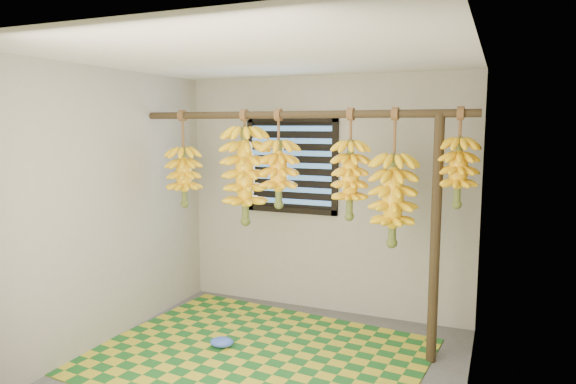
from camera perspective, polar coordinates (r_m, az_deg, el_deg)
The scene contains 16 objects.
floor at distance 4.25m, azimuth -3.04°, elevation -19.37°, with size 3.00×3.00×0.01m, color #4D4D4D.
ceiling at distance 3.82m, azimuth -3.30°, elevation 14.86°, with size 3.00×3.00×0.01m, color silver.
wall_back at distance 5.24m, azimuth 4.05°, elevation -0.38°, with size 3.00×0.01×2.40m, color gray.
wall_left at distance 4.71m, azimuth -19.89°, elevation -1.69°, with size 0.01×3.00×2.40m, color gray.
wall_right at distance 3.49m, azimuth 19.77°, elevation -4.77°, with size 0.01×3.00×2.40m, color gray.
window at distance 5.30m, azimuth 0.39°, elevation 3.00°, with size 1.00×0.04×1.00m.
hanging_pole at distance 4.43m, azimuth 0.76°, elevation 8.60°, with size 0.06×0.06×3.00m, color #3A2D1B.
support_post at distance 4.23m, azimuth 16.04°, elevation -5.28°, with size 0.08×0.08×2.00m, color #3A2D1B.
woven_mat at distance 4.50m, azimuth -3.60°, elevation -17.66°, with size 2.64×2.11×0.01m, color #1A591E.
plastic_bag at distance 4.64m, azimuth -7.36°, elevation -16.22°, with size 0.21×0.15×0.09m, color blue.
banana_bunch_a at distance 5.00m, azimuth -11.47°, elevation 1.71°, with size 0.31×0.31×0.91m.
banana_bunch_b at distance 4.66m, azimuth -4.79°, elevation 1.82°, with size 0.41×0.41×1.03m.
banana_bunch_c at distance 4.51m, azimuth -1.04°, elevation 2.08°, with size 0.33×0.33×0.86m.
banana_bunch_d at distance 4.29m, azimuth 6.89°, elevation 1.38°, with size 0.30×0.30×0.92m.
banana_bunch_e at distance 4.23m, azimuth 11.58°, elevation -0.87°, with size 0.36×0.36×1.11m.
banana_bunch_f at distance 4.14m, azimuth 18.38°, elevation 2.12°, with size 0.28×0.28×0.77m.
Camera 1 is at (1.66, -3.41, 1.91)m, focal length 32.00 mm.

